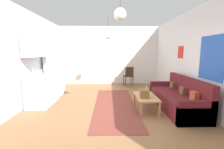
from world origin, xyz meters
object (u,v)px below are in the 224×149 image
(refrigerator, at_px, (55,72))
(pendant_lamp_near, at_px, (120,14))
(coffee_table, at_px, (146,98))
(bamboo_vase, at_px, (147,90))
(couch, at_px, (178,99))
(pendant_lamp_far, at_px, (108,35))
(handbag, at_px, (144,93))
(accent_chair, at_px, (129,75))

(refrigerator, distance_m, pendant_lamp_near, 3.65)
(coffee_table, bearing_deg, bamboo_vase, 71.45)
(couch, bearing_deg, pendant_lamp_far, 146.13)
(bamboo_vase, relative_size, pendant_lamp_near, 0.65)
(coffee_table, relative_size, handbag, 3.12)
(handbag, bearing_deg, bamboo_vase, 67.05)
(bamboo_vase, xyz_separation_m, pendant_lamp_near, (-0.90, -1.17, 1.83))
(bamboo_vase, relative_size, handbag, 1.25)
(accent_chair, bearing_deg, refrigerator, 16.91)
(handbag, bearing_deg, pendant_lamp_far, 121.98)
(pendant_lamp_near, bearing_deg, refrigerator, 132.22)
(couch, height_order, handbag, couch)
(couch, distance_m, coffee_table, 0.95)
(accent_chair, bearing_deg, coffee_table, 84.09)
(coffee_table, bearing_deg, couch, 5.10)
(bamboo_vase, distance_m, pendant_lamp_near, 2.35)
(couch, height_order, pendant_lamp_far, pendant_lamp_far)
(couch, xyz_separation_m, accent_chair, (-1.02, 2.88, 0.23))
(couch, height_order, coffee_table, couch)
(handbag, relative_size, pendant_lamp_near, 0.52)
(refrigerator, xyz_separation_m, pendant_lamp_far, (2.00, -0.22, 1.30))
(couch, distance_m, refrigerator, 4.30)
(couch, height_order, bamboo_vase, couch)
(refrigerator, height_order, accent_chair, refrigerator)
(bamboo_vase, height_order, pendant_lamp_near, pendant_lamp_near)
(handbag, distance_m, pendant_lamp_near, 2.08)
(pendant_lamp_near, bearing_deg, bamboo_vase, 52.51)
(couch, relative_size, pendant_lamp_near, 3.54)
(couch, bearing_deg, handbag, -168.59)
(couch, bearing_deg, refrigerator, 158.77)
(handbag, bearing_deg, coffee_table, 56.75)
(couch, xyz_separation_m, handbag, (-1.02, -0.21, 0.23))
(couch, bearing_deg, pendant_lamp_near, -151.68)
(coffee_table, xyz_separation_m, accent_chair, (-0.08, 2.97, 0.17))
(bamboo_vase, bearing_deg, pendant_lamp_near, -127.49)
(bamboo_vase, xyz_separation_m, pendant_lamp_far, (-1.14, 1.09, 1.67))
(pendant_lamp_far, bearing_deg, refrigerator, 173.78)
(bamboo_vase, distance_m, handbag, 0.48)
(refrigerator, bearing_deg, handbag, -30.63)
(coffee_table, bearing_deg, accent_chair, 91.59)
(refrigerator, height_order, pendant_lamp_far, pendant_lamp_far)
(handbag, height_order, pendant_lamp_near, pendant_lamp_near)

